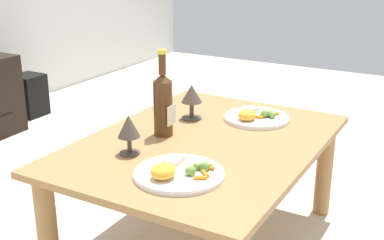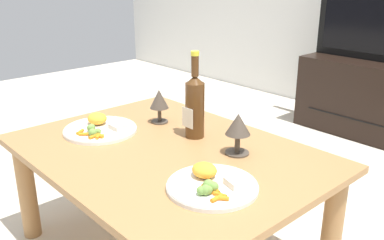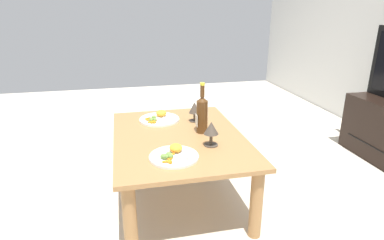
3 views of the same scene
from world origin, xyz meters
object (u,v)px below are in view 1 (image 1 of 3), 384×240
Objects in this scene: floor_speaker at (29,95)px; goblet_right at (192,96)px; dinner_plate_left at (178,173)px; goblet_left at (129,128)px; dining_table at (203,158)px; dinner_plate_right at (256,117)px; wine_bottle at (163,102)px.

floor_speaker is 1.81m from goblet_right.
floor_speaker is 1.01× the size of dinner_plate_left.
dinner_plate_left is (-0.07, -0.24, -0.08)m from goblet_left.
dinner_plate_left is at bearing -154.70° from goblet_right.
dining_table is 0.33m from dinner_plate_right.
floor_speaker is 2.00m from goblet_left.
floor_speaker is at bearing 65.46° from dining_table.
dining_table is 0.33m from goblet_left.
dining_table is at bearing 165.29° from dinner_plate_right.
goblet_left is 0.60m from dinner_plate_right.
floor_speaker is 1.97× the size of goblet_right.
dinner_plate_left reaches higher than dinner_plate_right.
wine_bottle is 0.22m from goblet_left.
goblet_right is 0.28m from dinner_plate_right.
goblet_right is at bearing -110.70° from floor_speaker.
floor_speaker is at bearing 58.90° from dinner_plate_left.
dining_table is 3.85× the size of dinner_plate_left.
wine_bottle is at bearing 39.46° from dinner_plate_left.
wine_bottle reaches higher than goblet_right.
floor_speaker is 1.90m from wine_bottle.
dinner_plate_left is at bearing -120.75° from floor_speaker.
dining_table is at bearing 14.33° from dinner_plate_left.
dinner_plate_right reaches higher than dining_table.
wine_bottle is at bearing -0.03° from goblet_left.
dinner_plate_right is at bearing -105.04° from floor_speaker.
wine_bottle is 1.15× the size of dinner_plate_left.
dining_table reaches higher than floor_speaker.
dinner_plate_left is at bearing -165.67° from dining_table.
wine_bottle is (-0.02, 0.16, 0.20)m from dining_table.
dinner_plate_left is 0.62m from dinner_plate_right.
dinner_plate_left is (-0.50, -0.24, -0.08)m from goblet_right.
dining_table is 3.34× the size of wine_bottle.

